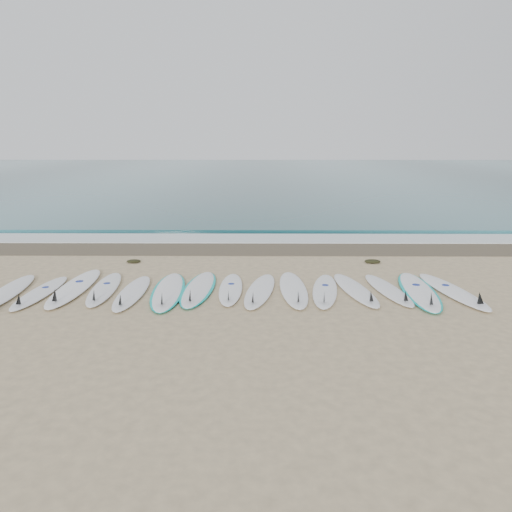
{
  "coord_description": "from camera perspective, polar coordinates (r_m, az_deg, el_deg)",
  "views": [
    {
      "loc": [
        0.62,
        -9.81,
        3.12
      ],
      "look_at": [
        0.53,
        1.56,
        0.4
      ],
      "focal_mm": 35.0,
      "sensor_mm": 36.0,
      "label": 1
    }
  ],
  "objects": [
    {
      "name": "wave_crest",
      "position": [
        17.1,
        -1.63,
        3.11
      ],
      "size": [
        120.0,
        1.0,
        0.1
      ],
      "primitive_type": "cube",
      "color": "#255C64",
      "rests_on": "ground"
    },
    {
      "name": "surfboard_5",
      "position": [
        10.38,
        -10.03,
        -3.97
      ],
      "size": [
        0.82,
        2.73,
        0.34
      ],
      "rotation": [
        0.0,
        0.0,
        0.06
      ],
      "color": "white",
      "rests_on": "ground"
    },
    {
      "name": "wet_sand_band",
      "position": [
        14.27,
        -2.05,
        0.84
      ],
      "size": [
        120.0,
        1.8,
        0.01
      ],
      "primitive_type": "cube",
      "color": "brown",
      "rests_on": "ground"
    },
    {
      "name": "surfboard_14",
      "position": [
        10.96,
        21.68,
        -3.76
      ],
      "size": [
        0.96,
        2.69,
        0.34
      ],
      "rotation": [
        0.0,
        0.0,
        0.16
      ],
      "color": "white",
      "rests_on": "ground"
    },
    {
      "name": "surfboard_7",
      "position": [
        10.36,
        -2.93,
        -3.79
      ],
      "size": [
        0.49,
        2.3,
        0.29
      ],
      "rotation": [
        0.0,
        0.0,
        0.0
      ],
      "color": "white",
      "rests_on": "ground"
    },
    {
      "name": "ground",
      "position": [
        10.31,
        -3.02,
        -4.18
      ],
      "size": [
        120.0,
        120.0,
        0.0
      ],
      "primitive_type": "plane",
      "color": "tan"
    },
    {
      "name": "surfboard_8",
      "position": [
        10.23,
        0.41,
        -3.99
      ],
      "size": [
        0.88,
        2.52,
        0.32
      ],
      "rotation": [
        0.0,
        0.0,
        -0.15
      ],
      "color": "white",
      "rests_on": "ground"
    },
    {
      "name": "surfboard_12",
      "position": [
        10.65,
        14.96,
        -3.77
      ],
      "size": [
        0.82,
        2.36,
        0.3
      ],
      "rotation": [
        0.0,
        0.0,
        0.15
      ],
      "color": "white",
      "rests_on": "ground"
    },
    {
      "name": "surfboard_2",
      "position": [
        11.07,
        -20.13,
        -3.43
      ],
      "size": [
        0.61,
        2.86,
        0.37
      ],
      "rotation": [
        0.0,
        0.0,
        0.01
      ],
      "color": "white",
      "rests_on": "ground"
    },
    {
      "name": "surfboard_4",
      "position": [
        10.4,
        -14.04,
        -4.11
      ],
      "size": [
        0.51,
        2.43,
        0.31
      ],
      "rotation": [
        0.0,
        0.0,
        0.0
      ],
      "color": "white",
      "rests_on": "ground"
    },
    {
      "name": "surfboard_13",
      "position": [
        10.75,
        18.16,
        -3.82
      ],
      "size": [
        0.91,
        2.82,
        0.35
      ],
      "rotation": [
        0.0,
        0.0,
        -0.09
      ],
      "color": "white",
      "rests_on": "ground"
    },
    {
      "name": "ocean",
      "position": [
        42.43,
        -0.39,
        9.27
      ],
      "size": [
        120.0,
        55.0,
        0.03
      ],
      "primitive_type": "cube",
      "color": "#255C64",
      "rests_on": "ground"
    },
    {
      "name": "surfboard_11",
      "position": [
        10.49,
        11.38,
        -3.82
      ],
      "size": [
        0.87,
        2.47,
        0.31
      ],
      "rotation": [
        0.0,
        0.0,
        0.16
      ],
      "color": "white",
      "rests_on": "ground"
    },
    {
      "name": "surfboard_1",
      "position": [
        11.02,
        -23.55,
        -3.88
      ],
      "size": [
        0.57,
        2.36,
        0.3
      ],
      "rotation": [
        0.0,
        0.0,
        -0.04
      ],
      "color": "white",
      "rests_on": "ground"
    },
    {
      "name": "surfboard_9",
      "position": [
        10.34,
        4.32,
        -3.82
      ],
      "size": [
        0.62,
        2.63,
        0.33
      ],
      "rotation": [
        0.0,
        0.0,
        0.03
      ],
      "color": "white",
      "rests_on": "ground"
    },
    {
      "name": "foam_band",
      "position": [
        15.63,
        -1.83,
        2.01
      ],
      "size": [
        120.0,
        1.4,
        0.04
      ],
      "primitive_type": "cube",
      "color": "silver",
      "rests_on": "ground"
    },
    {
      "name": "surfboard_0",
      "position": [
        11.31,
        -26.63,
        -3.73
      ],
      "size": [
        0.73,
        2.6,
        0.33
      ],
      "rotation": [
        0.0,
        0.0,
        0.08
      ],
      "color": "silver",
      "rests_on": "ground"
    },
    {
      "name": "seaweed_far",
      "position": [
        13.02,
        13.17,
        -0.59
      ],
      "size": [
        0.41,
        0.32,
        0.08
      ],
      "primitive_type": "ellipsoid",
      "color": "black",
      "rests_on": "ground"
    },
    {
      "name": "surfboard_10",
      "position": [
        10.33,
        7.88,
        -3.94
      ],
      "size": [
        0.85,
        2.46,
        0.31
      ],
      "rotation": [
        0.0,
        0.0,
        -0.15
      ],
      "color": "white",
      "rests_on": "ground"
    },
    {
      "name": "surfboard_3",
      "position": [
        10.83,
        -17.0,
        -3.61
      ],
      "size": [
        0.71,
        2.48,
        0.31
      ],
      "rotation": [
        0.0,
        0.0,
        0.08
      ],
      "color": "white",
      "rests_on": "ground"
    },
    {
      "name": "surfboard_6",
      "position": [
        10.46,
        -6.6,
        -3.72
      ],
      "size": [
        0.76,
        2.62,
        0.33
      ],
      "rotation": [
        0.0,
        0.0,
        -0.05
      ],
      "color": "white",
      "rests_on": "ground"
    },
    {
      "name": "seaweed_near",
      "position": [
        13.09,
        -13.81,
        -0.57
      ],
      "size": [
        0.36,
        0.28,
        0.07
      ],
      "primitive_type": "ellipsoid",
      "color": "black",
      "rests_on": "ground"
    }
  ]
}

